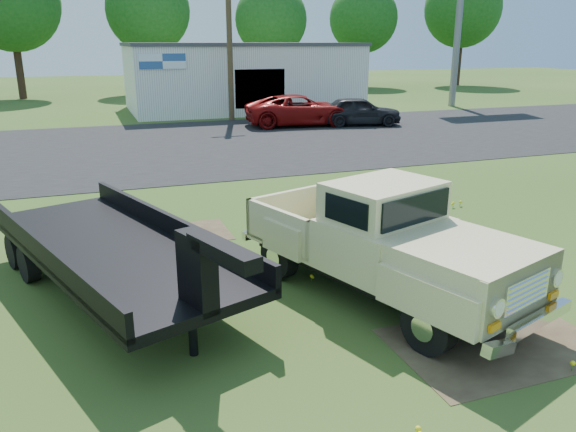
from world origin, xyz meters
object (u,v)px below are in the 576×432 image
Objects in this scene: vintage_pickup_truck at (382,240)px; dark_sedan at (359,111)px; flatbed_trailer at (112,241)px; red_pickup at (300,110)px.

dark_sedan is at bearing 45.54° from vintage_pickup_truck.
vintage_pickup_truck is 20.74m from dark_sedan.
flatbed_trailer is 1.61× the size of dark_sedan.
vintage_pickup_truck reaches higher than dark_sedan.
dark_sedan is at bearing 32.29° from flatbed_trailer.
dark_sedan is (9.03, 18.67, -0.28)m from vintage_pickup_truck.
vintage_pickup_truck is 4.59m from flatbed_trailer.
flatbed_trailer reaches higher than dark_sedan.
vintage_pickup_truck is at bearing 168.95° from red_pickup.
flatbed_trailer is 20.81m from red_pickup.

